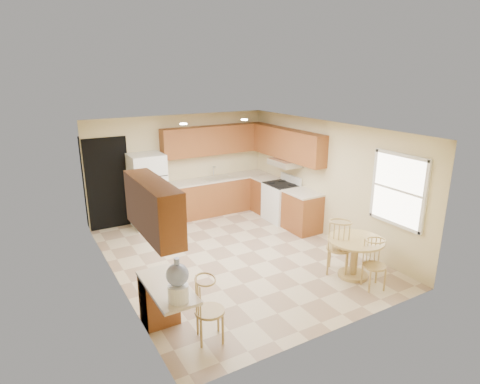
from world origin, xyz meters
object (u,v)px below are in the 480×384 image
refrigerator (148,191)px  chair_table_b (379,262)px  stove (281,202)px  chair_desk (212,306)px  chair_table_a (343,243)px  dining_table (355,252)px  water_crock (178,282)px

refrigerator → chair_table_b: size_ratio=2.02×
stove → chair_table_b: bearing=-98.6°
stove → refrigerator: bearing=157.0°
stove → chair_table_b: size_ratio=1.29×
refrigerator → chair_desk: 4.59m
chair_table_a → stove: bearing=125.8°
refrigerator → chair_table_b: (2.35, -4.68, -0.34)m
dining_table → chair_desk: chair_desk is taller
chair_table_a → water_crock: bearing=-121.6°
dining_table → chair_table_a: bearing=131.6°
stove → dining_table: (-0.52, -2.93, -0.00)m
chair_table_a → water_crock: 3.33m
stove → chair_table_a: 2.86m
chair_table_a → water_crock: water_crock is taller
stove → chair_table_a: stove is taller
refrigerator → dining_table: bearing=-60.5°
stove → water_crock: water_crock is taller
stove → chair_table_b: (-0.52, -3.46, 0.05)m
chair_desk → water_crock: 0.65m
chair_desk → water_crock: (-0.45, 0.02, 0.48)m
dining_table → water_crock: water_crock is taller
stove → dining_table: size_ratio=1.13×
refrigerator → chair_desk: size_ratio=1.87×
stove → water_crock: size_ratio=1.88×
refrigerator → chair_table_a: (2.21, -3.99, -0.25)m
chair_table_b → chair_desk: chair_desk is taller
chair_table_b → water_crock: bearing=16.6°
stove → dining_table: stove is taller
chair_table_a → chair_table_b: size_ratio=1.18×
chair_table_a → chair_desk: size_ratio=1.09×
water_crock → chair_desk: bearing=-2.2°
refrigerator → stove: refrigerator is taller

